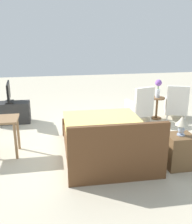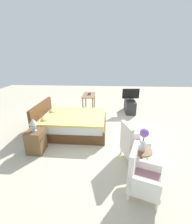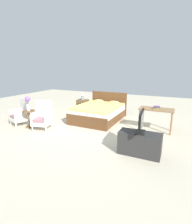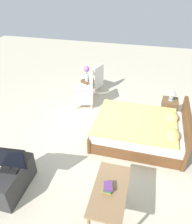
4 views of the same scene
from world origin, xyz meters
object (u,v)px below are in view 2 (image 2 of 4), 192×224
(bed, at_px, (72,123))
(tv_flatscreen, at_px, (131,94))
(side_table, at_px, (141,159))
(flower_vase, at_px, (144,137))
(tv_stand, at_px, (130,106))
(table_lamp, at_px, (33,123))
(book_stack, at_px, (90,94))
(vanity_desk, at_px, (89,97))
(armchair_by_window_left, at_px, (142,177))
(armchair_by_window_right, at_px, (132,145))
(nightstand, at_px, (36,141))

(bed, height_order, tv_flatscreen, tv_flatscreen)
(side_table, bearing_deg, flower_vase, 0.00)
(flower_vase, xyz_separation_m, tv_stand, (3.78, -0.33, -0.60))
(table_lamp, relative_size, book_stack, 1.64)
(bed, relative_size, side_table, 3.65)
(table_lamp, distance_m, vanity_desk, 3.41)
(bed, xyz_separation_m, armchair_by_window_left, (-2.26, -1.74, 0.08))
(armchair_by_window_right, bearing_deg, side_table, -169.28)
(table_lamp, bearing_deg, flower_vase, -104.15)
(armchair_by_window_right, bearing_deg, vanity_desk, 22.54)
(flower_vase, height_order, table_lamp, flower_vase)
(bed, distance_m, table_lamp, 1.41)
(armchair_by_window_right, xyz_separation_m, flower_vase, (-0.50, -0.09, 0.50))
(armchair_by_window_right, xyz_separation_m, side_table, (-0.50, -0.09, -0.01))
(side_table, bearing_deg, table_lamp, 75.85)
(armchair_by_window_right, height_order, nightstand, armchair_by_window_right)
(bed, relative_size, table_lamp, 6.41)
(armchair_by_window_right, xyz_separation_m, table_lamp, (0.13, 2.42, 0.43))
(nightstand, relative_size, tv_flatscreen, 0.82)
(tv_stand, bearing_deg, armchair_by_window_left, 174.39)
(side_table, xyz_separation_m, book_stack, (3.89, 1.47, 0.41))
(nightstand, distance_m, vanity_desk, 3.42)
(armchair_by_window_left, relative_size, armchair_by_window_right, 1.00)
(nightstand, height_order, book_stack, book_stack)
(vanity_desk, bearing_deg, armchair_by_window_right, -157.46)
(table_lamp, distance_m, tv_flatscreen, 4.24)
(armchair_by_window_right, xyz_separation_m, vanity_desk, (3.39, 1.41, 0.24))
(bed, bearing_deg, vanity_desk, -8.88)
(armchair_by_window_right, relative_size, tv_flatscreen, 1.27)
(vanity_desk, height_order, book_stack, book_stack)
(nightstand, bearing_deg, bed, -30.99)
(armchair_by_window_right, bearing_deg, book_stack, 22.06)
(armchair_by_window_right, distance_m, flower_vase, 0.71)
(table_lamp, bearing_deg, nightstand, -90.00)
(armchair_by_window_right, height_order, book_stack, armchair_by_window_right)
(bed, height_order, nightstand, bed)
(table_lamp, height_order, vanity_desk, table_lamp)
(tv_flatscreen, bearing_deg, table_lamp, 137.91)
(tv_flatscreen, relative_size, book_stack, 3.62)
(side_table, relative_size, table_lamp, 1.76)
(tv_stand, bearing_deg, bed, 132.96)
(bed, distance_m, tv_stand, 2.95)
(nightstand, distance_m, tv_flatscreen, 4.27)
(nightstand, xyz_separation_m, tv_stand, (3.14, -2.84, -0.03))
(table_lamp, xyz_separation_m, tv_stand, (3.14, -2.84, -0.54))
(flower_vase, bearing_deg, tv_stand, -4.93)
(table_lamp, bearing_deg, armchair_by_window_right, -93.17)
(nightstand, bearing_deg, book_stack, -17.77)
(armchair_by_window_left, height_order, armchair_by_window_right, same)
(side_table, distance_m, nightstand, 2.59)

